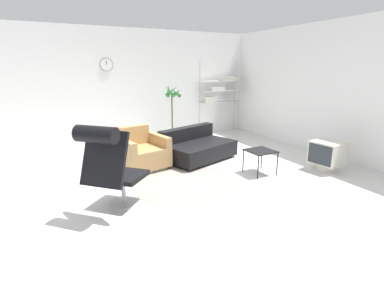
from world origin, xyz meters
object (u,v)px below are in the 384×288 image
object	(u,v)px
side_table	(261,153)
crt_television	(327,155)
couch_low	(197,148)
shelf_unit	(219,90)
potted_plant	(172,116)
lounge_chair	(109,160)
armchair_red	(141,153)

from	to	relation	value
side_table	crt_television	distance (m)	1.30
couch_low	shelf_unit	size ratio (longest dim) A/B	0.80
shelf_unit	potted_plant	bearing A→B (deg)	-174.23
shelf_unit	lounge_chair	bearing A→B (deg)	-136.84
side_table	potted_plant	xyz separation A→B (m)	(-0.37, 3.11, 0.23)
crt_television	potted_plant	xyz separation A→B (m)	(-1.60, 3.52, 0.32)
armchair_red	shelf_unit	xyz separation A→B (m)	(2.93, 1.99, 0.95)
armchair_red	crt_television	xyz separation A→B (m)	(3.03, -1.68, 0.01)
couch_low	crt_television	xyz separation A→B (m)	(1.83, -1.70, 0.07)
potted_plant	couch_low	bearing A→B (deg)	-97.09
potted_plant	armchair_red	bearing A→B (deg)	-127.97
armchair_red	couch_low	size ratio (longest dim) A/B	0.58
couch_low	crt_television	size ratio (longest dim) A/B	2.88
side_table	shelf_unit	xyz separation A→B (m)	(1.13, 3.26, 0.85)
lounge_chair	couch_low	bearing A→B (deg)	82.39
side_table	potted_plant	world-z (taller)	potted_plant
shelf_unit	armchair_red	bearing A→B (deg)	-145.84
crt_television	potted_plant	distance (m)	3.88
lounge_chair	crt_television	world-z (taller)	lounge_chair
lounge_chair	crt_television	size ratio (longest dim) A/B	2.10
crt_television	armchair_red	bearing A→B (deg)	53.58
couch_low	lounge_chair	bearing A→B (deg)	18.97
armchair_red	side_table	world-z (taller)	armchair_red
lounge_chair	side_table	distance (m)	2.74
armchair_red	crt_television	distance (m)	3.47
crt_television	shelf_unit	xyz separation A→B (m)	(-0.11, 3.67, 0.94)
couch_low	side_table	bearing A→B (deg)	96.01
side_table	crt_television	bearing A→B (deg)	-18.22
couch_low	shelf_unit	xyz separation A→B (m)	(1.72, 1.97, 1.01)
shelf_unit	couch_low	bearing A→B (deg)	-131.18
crt_television	couch_low	bearing A→B (deg)	39.62
crt_television	potted_plant	world-z (taller)	potted_plant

